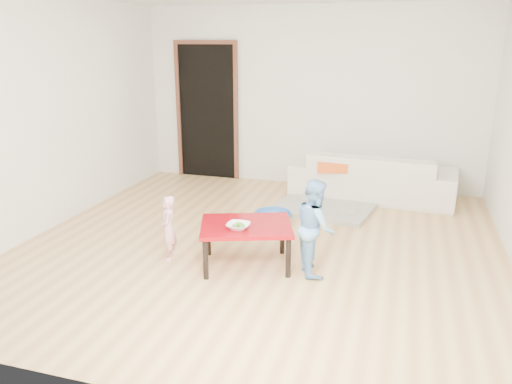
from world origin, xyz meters
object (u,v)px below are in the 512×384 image
at_px(sofa, 372,175).
at_px(child_blue, 315,227).
at_px(child_pink, 168,228).
at_px(bowl, 238,226).
at_px(red_table, 246,245).
at_px(basin, 273,218).

xyz_separation_m(sofa, child_blue, (-0.34, -2.53, 0.13)).
bearing_deg(child_pink, bowl, 61.92).
xyz_separation_m(red_table, child_blue, (0.65, 0.06, 0.24)).
height_order(red_table, child_blue, child_blue).
bearing_deg(child_pink, child_blue, 71.55).
xyz_separation_m(red_table, basin, (-0.05, 1.20, -0.15)).
distance_m(bowl, basin, 1.40).
bearing_deg(sofa, child_pink, 61.01).
relative_size(sofa, red_table, 2.56).
distance_m(child_pink, child_blue, 1.45).
bearing_deg(bowl, sofa, 69.32).
distance_m(child_blue, basin, 1.40).
bearing_deg(bowl, basin, 91.01).
relative_size(sofa, child_pink, 3.33).
height_order(sofa, child_pink, child_pink).
xyz_separation_m(sofa, red_table, (-1.00, -2.59, -0.11)).
bearing_deg(red_table, bowl, -102.43).
distance_m(sofa, red_table, 2.78).
bearing_deg(child_blue, sofa, -30.52).
distance_m(red_table, basin, 1.21).
bearing_deg(bowl, child_pink, 175.99).
distance_m(red_table, bowl, 0.28).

